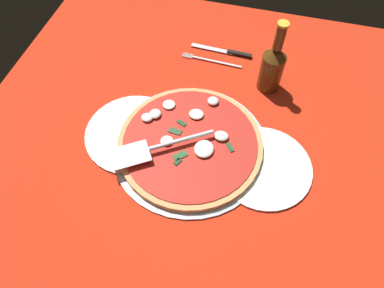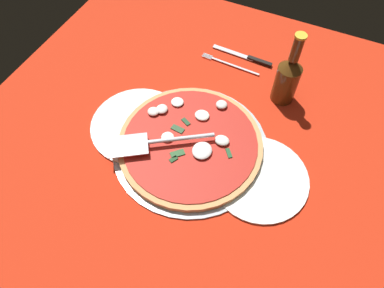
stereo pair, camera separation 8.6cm
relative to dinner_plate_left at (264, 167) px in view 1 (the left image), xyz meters
The scene contains 9 objects.
ground_plane 18.90cm from the dinner_plate_left, ahead, with size 115.19×115.19×0.80cm, color red.
checker_pattern 18.88cm from the dinner_plate_left, ahead, with size 115.19×115.19×0.10cm.
pizza_pan 18.15cm from the dinner_plate_left, ahead, with size 38.62×38.62×0.81cm, color #ADBBC1.
dinner_plate_left is the anchor object (origin of this frame).
dinner_plate_right 33.69cm from the dinner_plate_left, ahead, with size 24.55×24.55×1.00cm, color white.
pizza 18.29cm from the dinner_plate_left, ahead, with size 35.74×35.74×3.23cm.
pizza_server 26.50cm from the dinner_plate_left, ahead, with size 23.42×16.93×1.00cm.
place_setting_near 39.20cm from the dinner_plate_left, 62.21° to the right, with size 20.27×11.87×1.40cm.
beer_bottle 27.66cm from the dinner_plate_left, 84.04° to the right, with size 6.22×6.22×21.55cm.
Camera 1 is at (-12.52, 47.85, 73.62)cm, focal length 32.70 mm.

